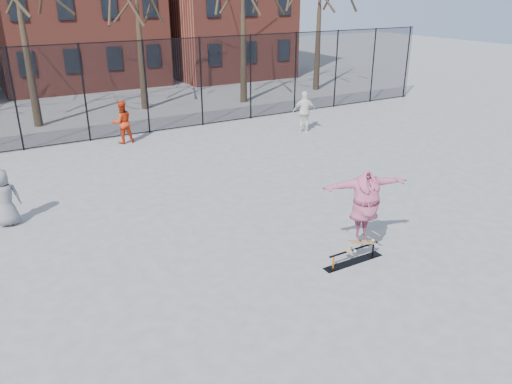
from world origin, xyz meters
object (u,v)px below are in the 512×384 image
skater (365,209)px  bystander_grey (5,198)px  skate_rail (354,257)px  bystander_red (122,122)px  bystander_white (305,112)px  skateboard (362,244)px

skater → bystander_grey: 9.37m
skate_rail → skater: 1.19m
bystander_red → bystander_white: bearing=160.5°
skate_rail → bystander_white: bystander_white is taller
bystander_grey → bystander_white: bearing=-161.1°
bystander_grey → bystander_white: (12.47, 3.79, 0.12)m
skateboard → skate_rail: bearing=-180.0°
skateboard → skater: skater is taller
skateboard → bystander_red: bystander_red is taller
bystander_grey → bystander_red: 7.88m
skateboard → bystander_red: bearing=99.1°
skate_rail → bystander_white: size_ratio=0.90×
skateboard → skater: (-0.00, 0.00, 0.90)m
skateboard → skater: size_ratio=0.41×
bystander_red → skate_rail: bearing=95.8°
skate_rail → bystander_white: bearing=60.3°
skateboard → bystander_grey: bystander_grey is taller
skateboard → bystander_grey: bearing=138.0°
skate_rail → bystander_grey: 9.22m
skate_rail → bystander_grey: bystander_grey is taller
bystander_grey → bystander_red: size_ratio=0.90×
bystander_grey → bystander_white: 13.03m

